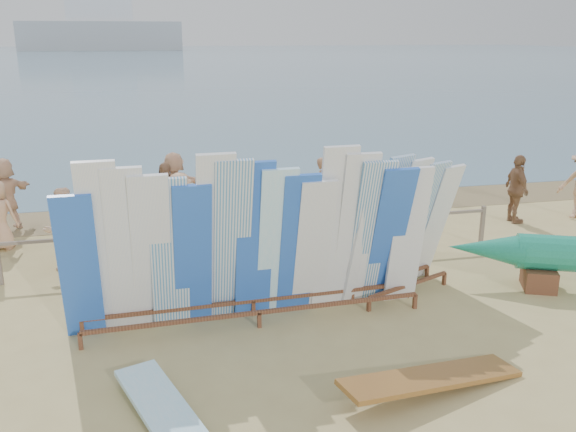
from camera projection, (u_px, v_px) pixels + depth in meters
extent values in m
plane|color=tan|center=(235.00, 335.00, 9.57)|extent=(160.00, 160.00, 0.00)
cube|color=slate|center=(148.00, 57.00, 129.02)|extent=(320.00, 240.00, 0.02)
cube|color=olive|center=(196.00, 211.00, 16.29)|extent=(40.00, 2.60, 0.01)
cube|color=#999EA3|center=(102.00, 36.00, 173.80)|extent=(45.00, 8.00, 8.00)
cube|color=silver|center=(99.00, 10.00, 171.79)|extent=(18.00, 6.00, 6.00)
cube|color=gray|center=(212.00, 229.00, 12.14)|extent=(12.00, 0.06, 0.06)
cube|color=gray|center=(109.00, 254.00, 11.81)|extent=(0.08, 0.08, 0.90)
cube|color=gray|center=(213.00, 246.00, 12.24)|extent=(0.08, 0.08, 0.90)
cube|color=gray|center=(309.00, 239.00, 12.67)|extent=(0.08, 0.08, 0.90)
cube|color=gray|center=(398.00, 232.00, 13.11)|extent=(0.08, 0.08, 0.90)
cube|color=gray|center=(482.00, 226.00, 13.54)|extent=(0.08, 0.08, 0.90)
cube|color=brown|center=(259.00, 312.00, 9.74)|extent=(5.47, 0.25, 0.06)
cube|color=brown|center=(253.00, 301.00, 10.17)|extent=(5.47, 0.25, 0.06)
cube|color=blue|center=(79.00, 268.00, 9.02)|extent=(0.60, 0.69, 2.41)
cube|color=white|center=(102.00, 251.00, 9.04)|extent=(0.61, 0.82, 2.88)
cube|color=white|center=(127.00, 253.00, 9.14)|extent=(0.61, 0.81, 2.77)
cube|color=white|center=(152.00, 254.00, 9.25)|extent=(0.61, 0.85, 2.65)
cube|color=white|center=(170.00, 255.00, 9.32)|extent=(0.60, 0.71, 2.57)
cube|color=blue|center=(193.00, 257.00, 9.43)|extent=(0.60, 0.74, 2.45)
cube|color=white|center=(215.00, 241.00, 9.45)|extent=(0.61, 0.93, 2.91)
cube|color=white|center=(232.00, 243.00, 9.53)|extent=(0.61, 0.91, 2.81)
cube|color=blue|center=(254.00, 243.00, 9.63)|extent=(0.60, 0.70, 2.74)
cube|color=#9CDFFA|center=(276.00, 244.00, 9.74)|extent=(0.60, 0.75, 2.62)
cube|color=blue|center=(297.00, 246.00, 9.84)|extent=(0.60, 0.74, 2.51)
cube|color=white|center=(313.00, 248.00, 9.92)|extent=(0.60, 0.75, 2.39)
cube|color=white|center=(334.00, 231.00, 9.94)|extent=(0.60, 0.70, 2.91)
cube|color=white|center=(354.00, 233.00, 10.04)|extent=(0.60, 0.75, 2.79)
cube|color=white|center=(369.00, 235.00, 10.13)|extent=(0.61, 0.84, 2.65)
cube|color=blue|center=(388.00, 237.00, 10.24)|extent=(0.61, 0.89, 2.53)
cube|color=white|center=(408.00, 236.00, 10.33)|extent=(0.60, 0.55, 2.49)
cube|color=brown|center=(409.00, 285.00, 10.87)|extent=(1.80, 0.81, 0.06)
cube|color=brown|center=(392.00, 277.00, 11.20)|extent=(1.80, 0.81, 0.06)
cube|color=white|center=(365.00, 246.00, 10.27)|extent=(0.71, 0.74, 2.22)
cube|color=white|center=(385.00, 229.00, 10.47)|extent=(0.77, 0.87, 2.65)
cube|color=white|center=(404.00, 227.00, 10.74)|extent=(0.78, 0.89, 2.55)
cube|color=white|center=(421.00, 225.00, 11.02)|extent=(0.79, 0.91, 2.44)
cube|color=white|center=(435.00, 224.00, 11.24)|extent=(0.79, 0.92, 2.33)
cube|color=brown|center=(539.00, 278.00, 11.27)|extent=(0.78, 0.83, 0.40)
cone|color=#1B9473|center=(485.00, 249.00, 11.30)|extent=(1.47, 1.10, 0.62)
cube|color=brown|center=(367.00, 254.00, 11.00)|extent=(0.94, 0.69, 0.05)
cube|color=white|center=(368.00, 240.00, 10.93)|extent=(0.48, 0.06, 0.42)
cube|color=#9CDFFA|center=(174.00, 432.00, 7.23)|extent=(1.43, 2.73, 0.24)
cube|color=#9B642A|center=(432.00, 391.00, 8.07)|extent=(2.75, 1.16, 0.39)
cube|color=red|center=(219.00, 242.00, 12.77)|extent=(0.81, 0.79, 0.06)
cube|color=red|center=(224.00, 224.00, 12.92)|extent=(0.61, 0.48, 0.61)
cube|color=red|center=(277.00, 228.00, 13.81)|extent=(0.72, 0.70, 0.05)
cube|color=red|center=(270.00, 214.00, 13.89)|extent=(0.54, 0.42, 0.54)
cube|color=red|center=(270.00, 224.00, 13.23)|extent=(0.74, 0.90, 0.57)
cube|color=red|center=(261.00, 205.00, 13.36)|extent=(0.49, 0.35, 0.36)
imported|color=#8C6042|center=(517.00, 189.00, 15.06)|extent=(0.53, 1.04, 1.71)
imported|color=tan|center=(358.00, 191.00, 15.17)|extent=(0.58, 0.85, 1.59)
imported|color=beige|center=(5.00, 194.00, 14.48)|extent=(1.45, 1.59, 1.76)
imported|color=beige|center=(368.00, 208.00, 13.45)|extent=(0.61, 0.90, 1.70)
imported|color=#8C6042|center=(324.00, 190.00, 15.13)|extent=(0.57, 0.68, 1.64)
imported|color=beige|center=(175.00, 187.00, 15.10)|extent=(1.68, 0.63, 1.79)
imported|color=beige|center=(64.00, 229.00, 12.07)|extent=(0.88, 0.79, 1.67)
imported|color=tan|center=(181.00, 206.00, 13.95)|extent=(0.72, 1.07, 1.53)
imported|color=#8C6042|center=(166.00, 203.00, 13.60)|extent=(1.17, 0.76, 1.84)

